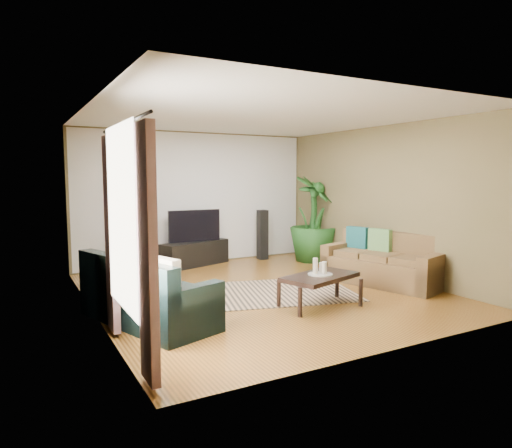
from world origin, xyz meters
TOP-DOWN VIEW (x-y plane):
  - floor at (0.00, 0.00)m, footprint 5.50×5.50m
  - ceiling at (0.00, 0.00)m, footprint 5.50×5.50m
  - wall_back at (0.00, 2.75)m, footprint 5.00×0.00m
  - wall_front at (0.00, -2.75)m, footprint 5.00×0.00m
  - wall_left at (-2.50, 0.00)m, footprint 0.00×5.50m
  - wall_right at (2.50, 0.00)m, footprint 0.00×5.50m
  - backwall_panel at (0.00, 2.74)m, footprint 4.90×0.00m
  - window_pane at (-2.48, -1.60)m, footprint 0.00×1.80m
  - curtain_near at (-2.43, -2.35)m, footprint 0.08×0.35m
  - curtain_far at (-2.43, -0.85)m, footprint 0.08×0.35m
  - curtain_rod at (-2.43, -1.60)m, footprint 0.03×1.90m
  - sofa_left at (-1.97, -0.62)m, footprint 1.38×2.06m
  - sofa_right at (2.04, -0.50)m, footprint 1.39×2.10m
  - area_rug at (0.18, -0.14)m, footprint 2.69×2.22m
  - coffee_table at (0.30, -1.09)m, footprint 1.23×0.90m
  - candle_tray at (0.30, -1.09)m, footprint 0.34×0.34m
  - candle_tall at (0.24, -1.06)m, footprint 0.07×0.07m
  - candle_mid at (0.34, -1.13)m, footprint 0.07×0.07m
  - candle_short at (0.37, -1.03)m, footprint 0.07×0.07m
  - tv_stand at (-0.15, 2.50)m, footprint 1.54×0.90m
  - television at (-0.15, 2.50)m, footprint 1.08×0.06m
  - speaker_left at (-1.41, 2.50)m, footprint 0.24×0.26m
  - speaker_right at (1.40, 2.47)m, footprint 0.21×0.23m
  - potted_plant at (2.25, 1.77)m, footprint 1.39×1.39m
  - plant_pot at (2.25, 1.77)m, footprint 0.33×0.33m
  - pedestal at (-1.54, 2.12)m, footprint 0.38×0.38m
  - vase at (-1.54, 2.12)m, footprint 0.33×0.33m
  - side_table at (-2.25, 0.63)m, footprint 0.57×0.57m

SIDE VIEW (x-z plane):
  - floor at x=0.00m, z-range 0.00..0.00m
  - area_rug at x=0.18m, z-range 0.00..0.01m
  - plant_pot at x=2.25m, z-range 0.00..0.26m
  - pedestal at x=-1.54m, z-range 0.00..0.36m
  - coffee_table at x=0.30m, z-range 0.00..0.45m
  - tv_stand at x=-0.15m, z-range 0.00..0.49m
  - side_table at x=-2.25m, z-range 0.00..0.56m
  - sofa_left at x=-1.97m, z-range 0.00..0.85m
  - sofa_right at x=2.04m, z-range 0.00..0.85m
  - candle_tray at x=0.30m, z-range 0.45..0.46m
  - speaker_left at x=-1.41m, z-range 0.00..1.03m
  - vase at x=-1.54m, z-range 0.29..0.75m
  - candle_short at x=0.37m, z-range 0.46..0.60m
  - speaker_right at x=1.40m, z-range 0.00..1.07m
  - candle_mid at x=0.34m, z-range 0.46..0.63m
  - candle_tall at x=0.24m, z-range 0.46..0.68m
  - television at x=-0.15m, z-range 0.49..1.13m
  - potted_plant at x=2.25m, z-range 0.00..1.81m
  - curtain_near at x=-2.43m, z-range 0.05..2.25m
  - curtain_far at x=-2.43m, z-range 0.05..2.25m
  - wall_left at x=-2.50m, z-range -1.40..4.10m
  - wall_right at x=2.50m, z-range -1.40..4.10m
  - wall_back at x=0.00m, z-range -1.15..3.85m
  - wall_front at x=0.00m, z-range -1.15..3.85m
  - backwall_panel at x=0.00m, z-range -1.10..3.80m
  - window_pane at x=-2.48m, z-range 0.50..2.30m
  - curtain_rod at x=-2.43m, z-range 2.28..2.31m
  - ceiling at x=0.00m, z-range 2.70..2.70m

